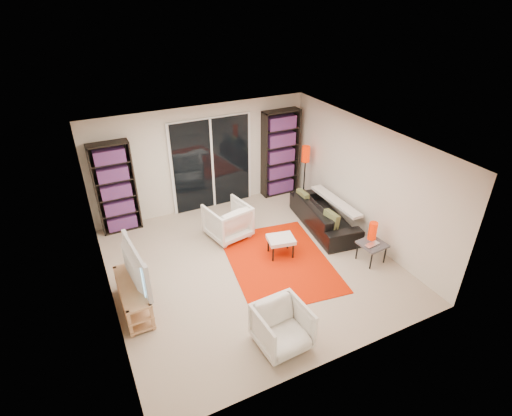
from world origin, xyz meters
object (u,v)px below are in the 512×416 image
object	(u,v)px
bookshelf_right	(280,153)
tv_stand	(133,296)
armchair_front	(282,327)
armchair_back	(228,221)
ottoman	(281,240)
sofa	(324,215)
bookshelf_left	(116,188)
floor_lamp	(305,160)
side_table	(372,245)

from	to	relation	value
bookshelf_right	tv_stand	distance (m)	4.91
tv_stand	armchair_front	bearing A→B (deg)	-43.47
armchair_back	ottoman	size ratio (longest dim) A/B	1.42
sofa	armchair_front	world-z (taller)	armchair_front
armchair_back	bookshelf_left	bearing A→B (deg)	-44.42
tv_stand	floor_lamp	distance (m)	4.93
armchair_front	armchair_back	bearing A→B (deg)	79.13
sofa	side_table	bearing A→B (deg)	-168.06
bookshelf_right	armchair_back	size ratio (longest dim) A/B	2.58
side_table	armchair_front	bearing A→B (deg)	-158.01
armchair_front	ottoman	size ratio (longest dim) A/B	1.30
tv_stand	floor_lamp	xyz separation A→B (m)	(4.45, 1.98, 0.79)
tv_stand	ottoman	bearing A→B (deg)	4.84
bookshelf_left	side_table	distance (m)	5.21
bookshelf_left	bookshelf_right	world-z (taller)	bookshelf_right
floor_lamp	bookshelf_left	bearing A→B (deg)	172.06
side_table	bookshelf_right	bearing A→B (deg)	93.20
tv_stand	armchair_front	world-z (taller)	armchair_front
sofa	ottoman	world-z (taller)	sofa
tv_stand	sofa	distance (m)	4.25
bookshelf_left	tv_stand	distance (m)	2.68
bookshelf_left	armchair_back	world-z (taller)	bookshelf_left
bookshelf_left	ottoman	bearing A→B (deg)	-41.99
armchair_back	bookshelf_right	bearing A→B (deg)	-158.06
bookshelf_left	armchair_front	world-z (taller)	bookshelf_left
armchair_back	tv_stand	bearing A→B (deg)	19.57
bookshelf_right	floor_lamp	bearing A→B (deg)	-59.51
armchair_front	tv_stand	bearing A→B (deg)	133.38
bookshelf_left	armchair_back	distance (m)	2.38
bookshelf_left	side_table	xyz separation A→B (m)	(4.03, -3.24, -0.62)
bookshelf_left	bookshelf_right	xyz separation A→B (m)	(3.85, -0.00, 0.07)
ottoman	armchair_front	bearing A→B (deg)	-118.79
tv_stand	side_table	xyz separation A→B (m)	(4.29, -0.68, 0.09)
floor_lamp	side_table	bearing A→B (deg)	-93.50
bookshelf_left	tv_stand	bearing A→B (deg)	-95.69
side_table	floor_lamp	xyz separation A→B (m)	(0.16, 2.66, 0.70)
armchair_back	armchair_front	distance (m)	3.02
bookshelf_right	ottoman	size ratio (longest dim) A/B	3.68
armchair_back	ottoman	xyz separation A→B (m)	(0.65, -1.07, -0.03)
bookshelf_left	side_table	world-z (taller)	bookshelf_left
armchair_front	bookshelf_left	bearing A→B (deg)	106.56
sofa	side_table	xyz separation A→B (m)	(0.10, -1.42, 0.06)
armchair_front	side_table	world-z (taller)	armchair_front
sofa	floor_lamp	distance (m)	1.48
bookshelf_right	sofa	distance (m)	1.98
armchair_front	side_table	xyz separation A→B (m)	(2.51, 1.01, 0.02)
ottoman	bookshelf_left	bearing A→B (deg)	138.01
tv_stand	floor_lamp	size ratio (longest dim) A/B	0.89
ottoman	side_table	world-z (taller)	same
bookshelf_right	armchair_back	world-z (taller)	bookshelf_right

